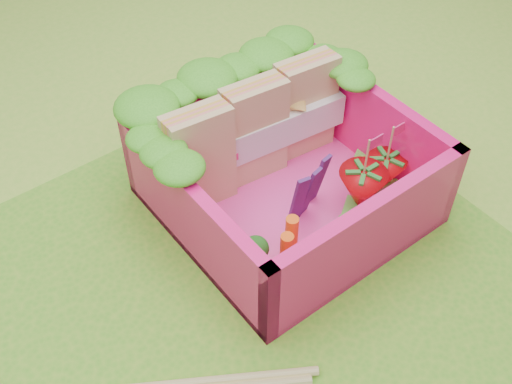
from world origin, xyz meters
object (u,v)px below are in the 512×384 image
object	(u,v)px
sandwich_stack	(255,131)
strawberry_right	(384,173)
bento_box	(287,171)
strawberry_left	(361,190)
broccoli	(247,257)

from	to	relation	value
sandwich_stack	strawberry_right	world-z (taller)	sandwich_stack
sandwich_stack	strawberry_right	xyz separation A→B (m)	(0.49, -0.57, -0.18)
sandwich_stack	bento_box	bearing A→B (deg)	-91.01
bento_box	sandwich_stack	bearing A→B (deg)	88.99
sandwich_stack	strawberry_left	xyz separation A→B (m)	(0.28, -0.59, -0.17)
bento_box	strawberry_right	world-z (taller)	bento_box
strawberry_left	strawberry_right	world-z (taller)	strawberry_left
bento_box	broccoli	xyz separation A→B (m)	(-0.51, -0.30, -0.05)
bento_box	broccoli	distance (m)	0.59
sandwich_stack	strawberry_right	size ratio (longest dim) A/B	2.45
bento_box	strawberry_right	size ratio (longest dim) A/B	2.77
sandwich_stack	strawberry_left	distance (m)	0.68
strawberry_left	bento_box	bearing A→B (deg)	134.02
bento_box	strawberry_right	bearing A→B (deg)	-28.65
bento_box	strawberry_left	distance (m)	0.42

